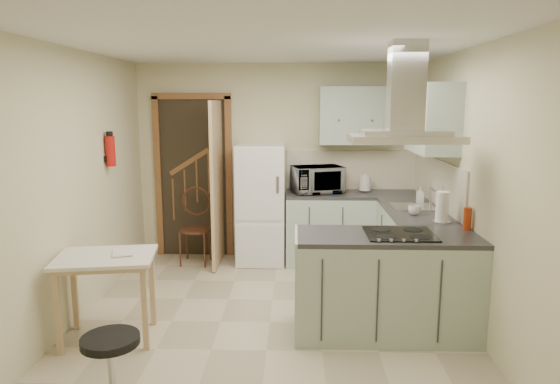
{
  "coord_description": "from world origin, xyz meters",
  "views": [
    {
      "loc": [
        0.23,
        -4.34,
        2.02
      ],
      "look_at": [
        0.08,
        0.45,
        1.15
      ],
      "focal_mm": 32.0,
      "sensor_mm": 36.0,
      "label": 1
    }
  ],
  "objects_px": {
    "bentwood_chair": "(195,230)",
    "fridge": "(261,204)",
    "peninsula": "(386,284)",
    "extractor_hood": "(404,138)",
    "drop_leaf_table": "(108,298)",
    "microwave": "(317,180)",
    "stool": "(112,372)"
  },
  "relations": [
    {
      "from": "bentwood_chair",
      "to": "fridge",
      "type": "bearing_deg",
      "value": 10.51
    },
    {
      "from": "bentwood_chair",
      "to": "peninsula",
      "type": "bearing_deg",
      "value": -38.93
    },
    {
      "from": "extractor_hood",
      "to": "drop_leaf_table",
      "type": "xyz_separation_m",
      "value": [
        -2.49,
        -0.19,
        -1.35
      ]
    },
    {
      "from": "drop_leaf_table",
      "to": "microwave",
      "type": "bearing_deg",
      "value": 40.46
    },
    {
      "from": "fridge",
      "to": "drop_leaf_table",
      "type": "bearing_deg",
      "value": -118.22
    },
    {
      "from": "fridge",
      "to": "bentwood_chair",
      "type": "height_order",
      "value": "fridge"
    },
    {
      "from": "microwave",
      "to": "extractor_hood",
      "type": "bearing_deg",
      "value": -89.71
    },
    {
      "from": "peninsula",
      "to": "drop_leaf_table",
      "type": "xyz_separation_m",
      "value": [
        -2.39,
        -0.19,
        -0.08
      ]
    },
    {
      "from": "microwave",
      "to": "fridge",
      "type": "bearing_deg",
      "value": 163.25
    },
    {
      "from": "microwave",
      "to": "peninsula",
      "type": "bearing_deg",
      "value": -92.38
    },
    {
      "from": "fridge",
      "to": "stool",
      "type": "height_order",
      "value": "fridge"
    },
    {
      "from": "bentwood_chair",
      "to": "stool",
      "type": "height_order",
      "value": "bentwood_chair"
    },
    {
      "from": "fridge",
      "to": "extractor_hood",
      "type": "height_order",
      "value": "extractor_hood"
    },
    {
      "from": "bentwood_chair",
      "to": "stool",
      "type": "distance_m",
      "value": 3.04
    },
    {
      "from": "fridge",
      "to": "extractor_hood",
      "type": "relative_size",
      "value": 1.67
    },
    {
      "from": "extractor_hood",
      "to": "fridge",
      "type": "bearing_deg",
      "value": 123.79
    },
    {
      "from": "peninsula",
      "to": "fridge",
      "type": "bearing_deg",
      "value": 121.74
    },
    {
      "from": "microwave",
      "to": "bentwood_chair",
      "type": "bearing_deg",
      "value": 166.82
    },
    {
      "from": "drop_leaf_table",
      "to": "fridge",
      "type": "bearing_deg",
      "value": 52.93
    },
    {
      "from": "stool",
      "to": "microwave",
      "type": "relative_size",
      "value": 0.86
    },
    {
      "from": "peninsula",
      "to": "bentwood_chair",
      "type": "distance_m",
      "value": 2.78
    },
    {
      "from": "stool",
      "to": "microwave",
      "type": "height_order",
      "value": "microwave"
    },
    {
      "from": "drop_leaf_table",
      "to": "microwave",
      "type": "distance_m",
      "value": 2.95
    },
    {
      "from": "peninsula",
      "to": "bentwood_chair",
      "type": "bearing_deg",
      "value": 137.5
    },
    {
      "from": "extractor_hood",
      "to": "microwave",
      "type": "height_order",
      "value": "extractor_hood"
    },
    {
      "from": "drop_leaf_table",
      "to": "bentwood_chair",
      "type": "distance_m",
      "value": 2.09
    },
    {
      "from": "peninsula",
      "to": "extractor_hood",
      "type": "bearing_deg",
      "value": 0.0
    },
    {
      "from": "peninsula",
      "to": "bentwood_chair",
      "type": "height_order",
      "value": "peninsula"
    },
    {
      "from": "fridge",
      "to": "bentwood_chair",
      "type": "distance_m",
      "value": 0.89
    },
    {
      "from": "peninsula",
      "to": "stool",
      "type": "relative_size",
      "value": 3.03
    },
    {
      "from": "fridge",
      "to": "drop_leaf_table",
      "type": "distance_m",
      "value": 2.49
    },
    {
      "from": "peninsula",
      "to": "microwave",
      "type": "bearing_deg",
      "value": 104.72
    }
  ]
}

